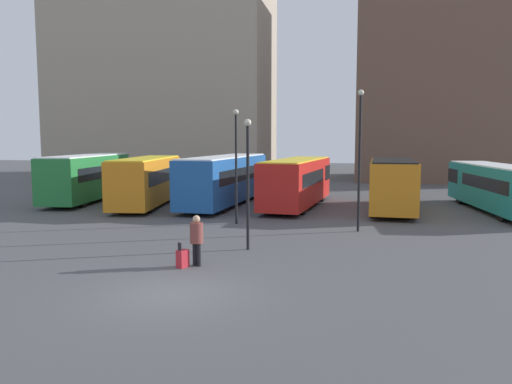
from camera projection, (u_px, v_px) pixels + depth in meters
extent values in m
plane|color=#4C4C4F|center=(171.00, 294.00, 14.24)|extent=(160.00, 160.00, 0.00)
cube|color=tan|center=(165.00, 76.00, 60.08)|extent=(25.22, 13.17, 23.92)
cube|color=brown|center=(438.00, 71.00, 54.02)|extent=(17.43, 13.99, 23.43)
cube|color=#237A38|center=(87.00, 177.00, 35.36)|extent=(3.61, 10.53, 2.94)
cube|color=black|center=(110.00, 168.00, 39.51)|extent=(2.73, 2.16, 1.12)
cube|color=black|center=(81.00, 173.00, 34.40)|extent=(3.23, 6.84, 0.88)
cube|color=white|center=(87.00, 156.00, 35.20)|extent=(3.39, 10.30, 0.08)
cylinder|color=black|center=(105.00, 190.00, 38.66)|extent=(2.49, 1.26, 1.00)
cylinder|color=black|center=(67.00, 200.00, 32.33)|extent=(2.49, 1.26, 1.00)
cube|color=orange|center=(147.00, 181.00, 32.81)|extent=(3.80, 10.03, 2.86)
cube|color=black|center=(161.00, 171.00, 36.75)|extent=(2.69, 2.14, 1.09)
cube|color=black|center=(143.00, 176.00, 31.90)|extent=(3.33, 6.55, 0.86)
cube|color=yellow|center=(146.00, 158.00, 32.65)|extent=(3.59, 9.81, 0.08)
cylinder|color=black|center=(158.00, 194.00, 35.95)|extent=(2.43, 1.25, 0.92)
cylinder|color=black|center=(134.00, 205.00, 29.93)|extent=(2.43, 1.25, 0.92)
cube|color=#1E56A3|center=(226.00, 179.00, 33.67)|extent=(3.30, 12.48, 2.92)
cube|color=black|center=(246.00, 169.00, 38.50)|extent=(2.74, 2.41, 1.11)
cube|color=black|center=(220.00, 175.00, 32.56)|extent=(3.06, 8.04, 0.88)
cube|color=white|center=(225.00, 157.00, 33.51)|extent=(3.08, 12.22, 0.08)
cylinder|color=black|center=(241.00, 191.00, 37.48)|extent=(2.52, 1.15, 1.01)
cylinder|color=black|center=(206.00, 204.00, 30.11)|extent=(2.52, 1.15, 1.01)
cube|color=red|center=(297.00, 182.00, 32.44)|extent=(3.66, 10.77, 2.76)
cube|color=black|center=(310.00, 172.00, 36.52)|extent=(2.78, 2.20, 1.05)
cube|color=black|center=(294.00, 177.00, 31.51)|extent=(3.28, 6.99, 0.83)
cube|color=yellow|center=(297.00, 160.00, 32.29)|extent=(3.43, 10.53, 0.08)
cylinder|color=black|center=(307.00, 194.00, 35.67)|extent=(2.54, 1.27, 1.01)
cylinder|color=black|center=(285.00, 205.00, 29.46)|extent=(2.54, 1.27, 1.01)
cube|color=orange|center=(392.00, 184.00, 30.60)|extent=(2.99, 9.37, 2.81)
cube|color=black|center=(391.00, 174.00, 34.23)|extent=(2.69, 1.82, 1.07)
cube|color=black|center=(393.00, 179.00, 29.76)|extent=(2.87, 6.04, 0.84)
cube|color=black|center=(393.00, 160.00, 30.45)|extent=(2.77, 9.17, 0.08)
cylinder|color=black|center=(391.00, 197.00, 33.50)|extent=(2.52, 1.15, 1.04)
cylinder|color=black|center=(393.00, 209.00, 27.95)|extent=(2.52, 1.15, 1.04)
cube|color=#19847F|center=(497.00, 187.00, 30.13)|extent=(3.65, 12.01, 2.48)
cube|color=black|center=(471.00, 176.00, 34.89)|extent=(2.72, 2.41, 0.94)
cube|color=black|center=(505.00, 183.00, 29.04)|extent=(3.25, 7.78, 0.74)
cube|color=white|center=(499.00, 166.00, 29.99)|extent=(3.43, 11.76, 0.08)
cylinder|color=black|center=(476.00, 196.00, 33.86)|extent=(2.47, 1.33, 1.10)
cylinder|color=black|center=(195.00, 254.00, 17.43)|extent=(0.21, 0.21, 0.81)
cylinder|color=black|center=(199.00, 255.00, 17.33)|extent=(0.21, 0.21, 0.81)
cylinder|color=brown|center=(197.00, 233.00, 17.30)|extent=(0.61, 0.61, 0.71)
sphere|color=tan|center=(196.00, 219.00, 17.25)|extent=(0.26, 0.26, 0.26)
cube|color=#B7232D|center=(183.00, 259.00, 17.16)|extent=(0.41, 0.47, 0.62)
cube|color=black|center=(180.00, 247.00, 17.01)|extent=(0.15, 0.08, 0.28)
cylinder|color=black|center=(248.00, 188.00, 19.72)|extent=(0.12, 0.12, 4.97)
sphere|color=beige|center=(248.00, 123.00, 19.45)|extent=(0.28, 0.28, 0.28)
cylinder|color=black|center=(236.00, 169.00, 25.83)|extent=(0.12, 0.12, 5.71)
sphere|color=beige|center=(236.00, 112.00, 25.52)|extent=(0.28, 0.28, 0.28)
cylinder|color=black|center=(359.00, 164.00, 23.57)|extent=(0.12, 0.12, 6.48)
sphere|color=beige|center=(361.00, 93.00, 23.22)|extent=(0.28, 0.28, 0.28)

